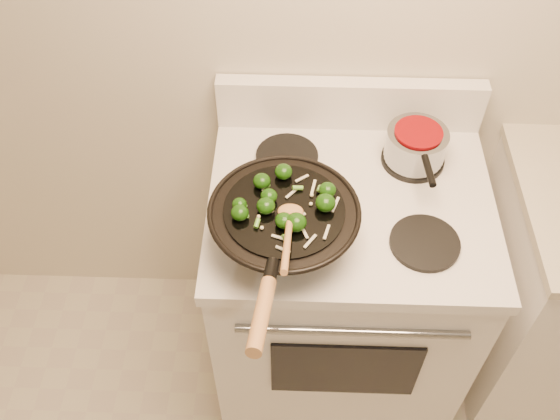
{
  "coord_description": "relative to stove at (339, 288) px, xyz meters",
  "views": [
    {
      "loc": [
        -0.34,
        0.05,
        2.2
      ],
      "look_at": [
        -0.37,
        1.04,
        1.02
      ],
      "focal_mm": 40.0,
      "sensor_mm": 36.0,
      "label": 1
    }
  ],
  "objects": [
    {
      "name": "wok",
      "position": [
        -0.18,
        -0.16,
        0.53
      ],
      "size": [
        0.38,
        0.62,
        0.22
      ],
      "color": "black",
      "rests_on": "stove"
    },
    {
      "name": "stirfry",
      "position": [
        -0.18,
        -0.14,
        0.59
      ],
      "size": [
        0.26,
        0.26,
        0.04
      ],
      "color": "#123808",
      "rests_on": "wok"
    },
    {
      "name": "wooden_spoon",
      "position": [
        -0.17,
        -0.24,
        0.62
      ],
      "size": [
        0.06,
        0.28,
        0.12
      ],
      "color": "#AC7643",
      "rests_on": "wok"
    },
    {
      "name": "stove",
      "position": [
        0.0,
        0.0,
        0.0
      ],
      "size": [
        0.78,
        0.67,
        1.08
      ],
      "color": "white",
      "rests_on": "ground"
    },
    {
      "name": "saucepan",
      "position": [
        0.18,
        0.15,
        0.51
      ],
      "size": [
        0.17,
        0.28,
        0.1
      ],
      "color": "gray",
      "rests_on": "stove"
    }
  ]
}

